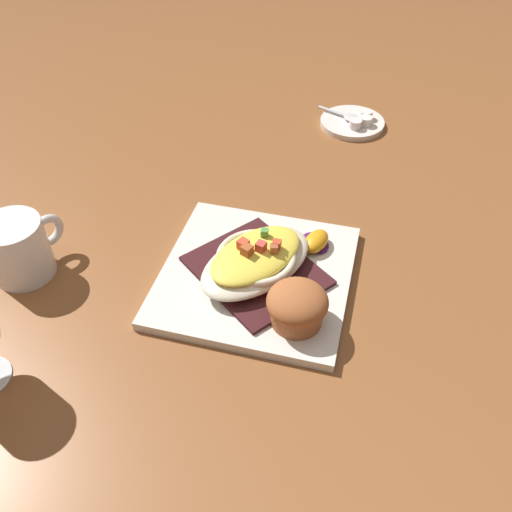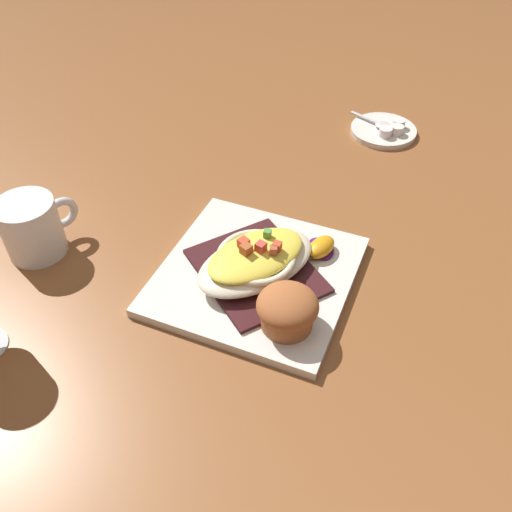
# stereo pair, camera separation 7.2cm
# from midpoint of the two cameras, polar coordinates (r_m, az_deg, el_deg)

# --- Properties ---
(ground_plane) EXTENTS (2.60, 2.60, 0.00)m
(ground_plane) POSITION_cam_midpoint_polar(r_m,az_deg,el_deg) (0.75, -2.74, -2.56)
(ground_plane) COLOR brown
(square_plate) EXTENTS (0.28, 0.28, 0.01)m
(square_plate) POSITION_cam_midpoint_polar(r_m,az_deg,el_deg) (0.75, -2.76, -2.19)
(square_plate) COLOR silver
(square_plate) RESTS_ON ground_plane
(folded_napkin) EXTENTS (0.22, 0.22, 0.01)m
(folded_napkin) POSITION_cam_midpoint_polar(r_m,az_deg,el_deg) (0.74, -2.79, -1.66)
(folded_napkin) COLOR #3D191C
(folded_napkin) RESTS_ON square_plate
(gratin_dish) EXTENTS (0.19, 0.20, 0.05)m
(gratin_dish) POSITION_cam_midpoint_polar(r_m,az_deg,el_deg) (0.72, -2.84, -0.45)
(gratin_dish) COLOR beige
(gratin_dish) RESTS_ON folded_napkin
(muffin) EXTENTS (0.08, 0.08, 0.05)m
(muffin) POSITION_cam_midpoint_polar(r_m,az_deg,el_deg) (0.66, 1.24, -5.37)
(muffin) COLOR #A85F36
(muffin) RESTS_ON square_plate
(orange_garnish) EXTENTS (0.06, 0.06, 0.02)m
(orange_garnish) POSITION_cam_midpoint_polar(r_m,az_deg,el_deg) (0.77, 3.67, 1.39)
(orange_garnish) COLOR #501758
(orange_garnish) RESTS_ON square_plate
(coffee_mug) EXTENTS (0.08, 0.11, 0.09)m
(coffee_mug) POSITION_cam_midpoint_polar(r_m,az_deg,el_deg) (0.82, -25.96, 0.40)
(coffee_mug) COLOR white
(coffee_mug) RESTS_ON ground_plane
(creamer_saucer) EXTENTS (0.12, 0.12, 0.01)m
(creamer_saucer) POSITION_cam_midpoint_polar(r_m,az_deg,el_deg) (1.09, 8.17, 13.62)
(creamer_saucer) COLOR silver
(creamer_saucer) RESTS_ON ground_plane
(spoon) EXTENTS (0.09, 0.06, 0.01)m
(spoon) POSITION_cam_midpoint_polar(r_m,az_deg,el_deg) (1.09, 8.02, 14.16)
(spoon) COLOR silver
(spoon) RESTS_ON creamer_saucer
(creamer_cup_0) EXTENTS (0.02, 0.02, 0.02)m
(creamer_cup_0) POSITION_cam_midpoint_polar(r_m,az_deg,el_deg) (1.06, 8.45, 13.49)
(creamer_cup_0) COLOR white
(creamer_cup_0) RESTS_ON creamer_saucer
(creamer_cup_1) EXTENTS (0.02, 0.02, 0.02)m
(creamer_cup_1) POSITION_cam_midpoint_polar(r_m,az_deg,el_deg) (1.07, 9.55, 13.75)
(creamer_cup_1) COLOR white
(creamer_cup_1) RESTS_ON creamer_saucer
(creamer_cup_2) EXTENTS (0.02, 0.02, 0.02)m
(creamer_cup_2) POSITION_cam_midpoint_polar(r_m,az_deg,el_deg) (1.09, 9.63, 14.36)
(creamer_cup_2) COLOR white
(creamer_cup_2) RESTS_ON creamer_saucer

